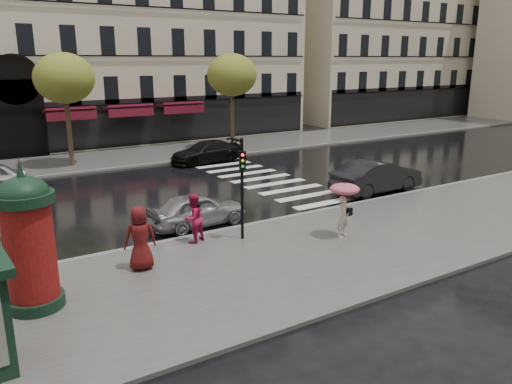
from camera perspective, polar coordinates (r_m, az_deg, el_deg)
ground at (r=16.25m, az=0.92°, el=-7.74°), size 160.00×160.00×0.00m
near_sidewalk at (r=15.85m, az=1.91°, el=-8.13°), size 90.00×7.00×0.12m
far_sidewalk at (r=33.20m, az=-17.23°, el=3.53°), size 90.00×6.00×0.12m
near_kerb at (r=18.65m, az=-4.11°, el=-4.50°), size 90.00×0.25×0.14m
far_kerb at (r=30.36m, az=-15.73°, el=2.63°), size 90.00×0.25×0.14m
zebra_crossing at (r=27.05m, az=0.54°, el=1.59°), size 3.60×11.75×0.01m
bldg_far_right at (r=60.13m, az=13.45°, el=19.43°), size 24.00×14.00×22.90m
tree_far_left at (r=31.21m, az=-21.08°, el=11.99°), size 3.40×3.40×6.64m
tree_far_right at (r=35.08m, az=-2.77°, el=13.17°), size 3.40×3.40×6.64m
woman_umbrella at (r=17.80m, az=10.04°, el=-1.01°), size 1.05×1.05×2.01m
woman_red at (r=17.28m, az=-7.20°, el=-2.98°), size 1.03×0.93×1.73m
man_burgundy at (r=15.33m, az=-13.11°, el=-5.16°), size 1.05×0.77×1.97m
morris_column at (r=13.61m, az=-24.55°, el=-4.85°), size 1.44×1.44×3.88m
traffic_light at (r=17.06m, az=-1.59°, el=1.45°), size 0.27×0.35×3.58m
car_silver at (r=19.34m, az=-6.73°, el=-2.01°), size 3.96×1.79×1.32m
car_darkgrey at (r=24.76m, az=13.63°, el=1.77°), size 4.88×1.87×1.59m
car_black at (r=31.24m, az=-5.72°, el=4.58°), size 4.71×2.15×1.34m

